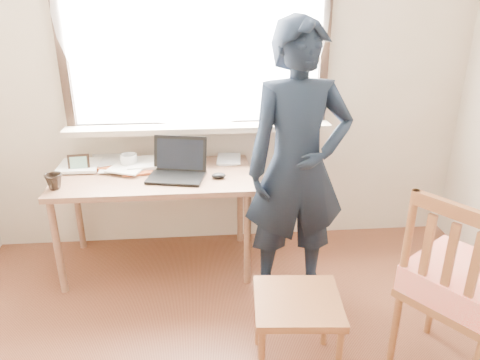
{
  "coord_description": "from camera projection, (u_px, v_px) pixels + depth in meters",
  "views": [
    {
      "loc": [
        -0.18,
        -1.28,
        1.88
      ],
      "look_at": [
        0.01,
        0.95,
        0.93
      ],
      "focal_mm": 35.0,
      "sensor_mm": 36.0,
      "label": 1
    }
  ],
  "objects": [
    {
      "name": "picture_frame",
      "position": [
        79.0,
        164.0,
        3.13
      ],
      "size": [
        0.14,
        0.03,
        0.11
      ],
      "color": "black",
      "rests_on": "desk"
    },
    {
      "name": "side_chair",
      "position": [
        461.0,
        285.0,
        2.24
      ],
      "size": [
        0.64,
        0.65,
        1.02
      ],
      "color": "brown",
      "rests_on": "ground"
    },
    {
      "name": "mug_white",
      "position": [
        129.0,
        161.0,
        3.21
      ],
      "size": [
        0.17,
        0.17,
        0.09
      ],
      "primitive_type": "imported",
      "rotation": [
        0.0,
        0.0,
        0.62
      ],
      "color": "white",
      "rests_on": "desk"
    },
    {
      "name": "person",
      "position": [
        298.0,
        168.0,
        2.77
      ],
      "size": [
        0.65,
        0.45,
        1.72
      ],
      "primitive_type": "imported",
      "rotation": [
        0.0,
        0.0,
        0.06
      ],
      "color": "black",
      "rests_on": "ground"
    },
    {
      "name": "room_shell",
      "position": [
        251.0,
        65.0,
        1.46
      ],
      "size": [
        3.52,
        4.02,
        2.61
      ],
      "color": "beige",
      "rests_on": "ground"
    },
    {
      "name": "laptop",
      "position": [
        178.0,
        167.0,
        3.07
      ],
      "size": [
        0.41,
        0.36,
        0.24
      ],
      "color": "black",
      "rests_on": "desk"
    },
    {
      "name": "book_b",
      "position": [
        217.0,
        159.0,
        3.35
      ],
      "size": [
        0.19,
        0.24,
        0.02
      ],
      "primitive_type": "imported",
      "rotation": [
        0.0,
        0.0,
        -0.1
      ],
      "color": "white",
      "rests_on": "desk"
    },
    {
      "name": "mouse",
      "position": [
        219.0,
        176.0,
        3.04
      ],
      "size": [
        0.09,
        0.07,
        0.04
      ],
      "primitive_type": "ellipsoid",
      "color": "black",
      "rests_on": "desk"
    },
    {
      "name": "desk_clutter",
      "position": [
        112.0,
        164.0,
        3.24
      ],
      "size": [
        0.53,
        0.43,
        0.04
      ],
      "color": "white",
      "rests_on": "desk"
    },
    {
      "name": "work_chair",
      "position": [
        297.0,
        310.0,
        2.33
      ],
      "size": [
        0.46,
        0.44,
        0.44
      ],
      "color": "brown",
      "rests_on": "ground"
    },
    {
      "name": "desk",
      "position": [
        154.0,
        184.0,
        3.13
      ],
      "size": [
        1.3,
        0.65,
        0.69
      ],
      "color": "brown",
      "rests_on": "ground"
    },
    {
      "name": "book_a",
      "position": [
        95.0,
        162.0,
        3.28
      ],
      "size": [
        0.3,
        0.34,
        0.03
      ],
      "primitive_type": "imported",
      "rotation": [
        0.0,
        0.0,
        0.35
      ],
      "color": "white",
      "rests_on": "desk"
    },
    {
      "name": "mug_dark",
      "position": [
        54.0,
        181.0,
        2.87
      ],
      "size": [
        0.11,
        0.11,
        0.1
      ],
      "primitive_type": "imported",
      "rotation": [
        0.0,
        0.0,
        -0.01
      ],
      "color": "black",
      "rests_on": "desk"
    }
  ]
}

